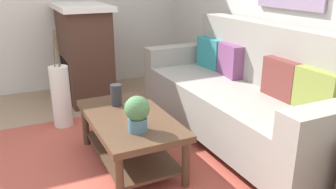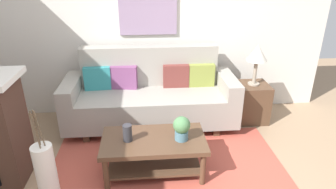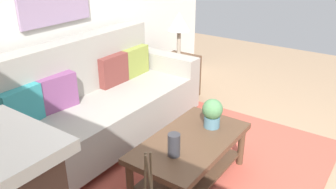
# 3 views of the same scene
# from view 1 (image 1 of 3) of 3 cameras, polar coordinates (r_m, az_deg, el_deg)

# --- Properties ---
(area_rug) EXTENTS (2.62, 1.81, 0.01)m
(area_rug) POSITION_cam_1_polar(r_m,az_deg,el_deg) (2.80, -6.68, -12.94)
(area_rug) COLOR #B24C3D
(area_rug) RESTS_ON ground_plane
(couch) EXTENTS (2.31, 0.84, 1.08)m
(couch) POSITION_cam_1_polar(r_m,az_deg,el_deg) (3.24, 11.85, -0.28)
(couch) COLOR gray
(couch) RESTS_ON ground_plane
(throw_pillow_teal) EXTENTS (0.37, 0.14, 0.32)m
(throw_pillow_teal) POSITION_cam_1_polar(r_m,az_deg,el_deg) (3.81, 7.03, 6.81)
(throw_pillow_teal) COLOR teal
(throw_pillow_teal) RESTS_ON couch
(throw_pillow_plum) EXTENTS (0.37, 0.17, 0.32)m
(throw_pillow_plum) POSITION_cam_1_polar(r_m,az_deg,el_deg) (3.52, 10.20, 5.62)
(throw_pillow_plum) COLOR #7A4270
(throw_pillow_plum) RESTS_ON couch
(throw_pillow_maroon) EXTENTS (0.36, 0.13, 0.32)m
(throw_pillow_maroon) POSITION_cam_1_polar(r_m,az_deg,el_deg) (2.98, 18.28, 2.49)
(throw_pillow_maroon) COLOR brown
(throw_pillow_maroon) RESTS_ON couch
(throw_pillow_olive) EXTENTS (0.36, 0.12, 0.32)m
(throw_pillow_olive) POSITION_cam_1_polar(r_m,az_deg,el_deg) (2.75, 23.41, 0.47)
(throw_pillow_olive) COLOR olive
(throw_pillow_olive) RESTS_ON couch
(coffee_table) EXTENTS (1.10, 0.60, 0.43)m
(coffee_table) POSITION_cam_1_polar(r_m,az_deg,el_deg) (2.80, -6.37, -5.69)
(coffee_table) COLOR #513826
(coffee_table) RESTS_ON ground_plane
(tabletop_vase) EXTENTS (0.10, 0.10, 0.18)m
(tabletop_vase) POSITION_cam_1_polar(r_m,az_deg,el_deg) (2.96, -8.53, -0.09)
(tabletop_vase) COLOR #2D2D33
(tabletop_vase) RESTS_ON coffee_table
(potted_plant_tabletop) EXTENTS (0.18, 0.18, 0.26)m
(potted_plant_tabletop) POSITION_cam_1_polar(r_m,az_deg,el_deg) (2.44, -5.10, -2.98)
(potted_plant_tabletop) COLOR slate
(potted_plant_tabletop) RESTS_ON coffee_table
(fireplace) EXTENTS (1.02, 0.58, 1.16)m
(fireplace) POSITION_cam_1_polar(r_m,az_deg,el_deg) (4.40, -13.68, 6.82)
(fireplace) COLOR #472D23
(fireplace) RESTS_ON ground_plane
(floor_vase) EXTENTS (0.19, 0.19, 0.64)m
(floor_vase) POSITION_cam_1_polar(r_m,az_deg,el_deg) (3.64, -17.23, -0.42)
(floor_vase) COLOR white
(floor_vase) RESTS_ON ground_plane
(floor_vase_branch_a) EXTENTS (0.04, 0.03, 0.36)m
(floor_vase_branch_a) POSITION_cam_1_polar(r_m,az_deg,el_deg) (3.50, -17.98, 7.19)
(floor_vase_branch_a) COLOR brown
(floor_vase_branch_a) RESTS_ON floor_vase
(floor_vase_branch_b) EXTENTS (0.01, 0.03, 0.36)m
(floor_vase_branch_b) POSITION_cam_1_polar(r_m,az_deg,el_deg) (3.53, -17.78, 7.31)
(floor_vase_branch_b) COLOR brown
(floor_vase_branch_b) RESTS_ON floor_vase
(floor_vase_branch_c) EXTENTS (0.05, 0.03, 0.36)m
(floor_vase_branch_c) POSITION_cam_1_polar(r_m,az_deg,el_deg) (3.52, -18.33, 7.24)
(floor_vase_branch_c) COLOR brown
(floor_vase_branch_c) RESTS_ON floor_vase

